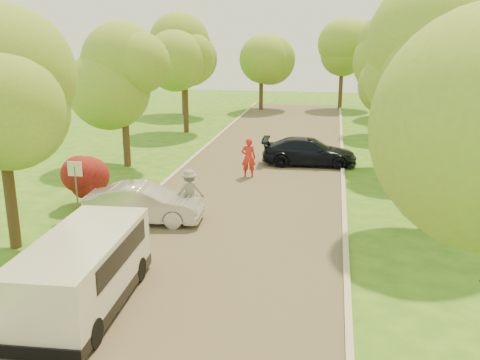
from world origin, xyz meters
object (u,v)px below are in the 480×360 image
Objects in this scene: street_sign at (75,178)px; person_olive at (309,152)px; minivan at (83,271)px; skateboarder at (190,192)px; person_striped at (248,158)px; longboard at (190,214)px; dark_sedan at (309,152)px; silver_sedan at (144,204)px.

person_olive is at bearing 49.85° from street_sign.
skateboarder is (0.79, 7.17, -0.02)m from minivan.
person_striped reaches higher than minivan.
person_olive is (4.00, 8.71, -0.21)m from skateboarder.
minivan is 13.39m from person_striped.
minivan is 7.27m from longboard.
minivan reaches higher than skateboarder.
skateboarder is (-4.01, -9.00, 0.26)m from dark_sedan.
skateboarder is at bearing 156.51° from longboard.
street_sign reaches higher than minivan.
street_sign is 12.80m from dark_sedan.
street_sign is at bearing 43.23° from person_striped.
person_olive is at bearing -138.17° from skateboarder.
silver_sedan is 11.06m from person_olive.
person_striped is (2.06, 13.23, -0.04)m from minivan.
minivan is at bearing -177.90° from silver_sedan.
street_sign reaches higher than person_olive.
minivan is 6.34m from silver_sedan.
silver_sedan is at bearing 59.13° from person_striped.
street_sign is 0.44× the size of dark_sedan.
person_striped is 1.25× the size of person_olive.
longboard is at bearing 80.82° from minivan.
longboard is 0.53× the size of skateboarder.
dark_sedan is at bearing -33.54° from silver_sedan.
street_sign reaches higher than silver_sedan.
person_striped reaches higher than silver_sedan.
street_sign is at bearing -11.38° from skateboarder.
silver_sedan is 2.48× the size of skateboarder.
skateboarder is at bearing 80.82° from minivan.
dark_sedan is 2.58× the size of person_striped.
skateboarder is at bearing -64.17° from silver_sedan.
skateboarder is at bearing 12.11° from street_sign.
street_sign is 4.22m from skateboarder.
skateboarder is at bearing 153.69° from dark_sedan.
silver_sedan is at bearing 148.54° from dark_sedan.
person_striped is (-2.74, -2.94, 0.24)m from dark_sedan.
person_olive is (4.00, 8.71, 0.67)m from longboard.
minivan is at bearing 161.18° from dark_sedan.
longboard is 6.25m from person_striped.
silver_sedan is at bearing 0.09° from street_sign.
person_striped is at bearing 134.65° from dark_sedan.
dark_sedan is at bearing -137.52° from skateboarder.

